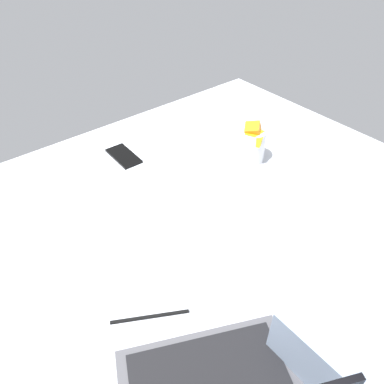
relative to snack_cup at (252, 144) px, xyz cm
name	(u,v)px	position (x,y,z in cm)	size (l,w,h in cm)	color
bed_mattress	(180,279)	(45.22, 18.97, -15.12)	(180.00, 140.00, 18.00)	#B7BCC6
snack_cup	(252,144)	(0.00, 0.00, 0.00)	(9.24, 9.74, 14.52)	silver
cell_phone	(124,156)	(32.97, -28.16, -5.72)	(6.80, 14.00, 0.80)	black
charger_cable	(150,317)	(60.33, 28.46, -5.82)	(17.00, 0.60, 0.60)	black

